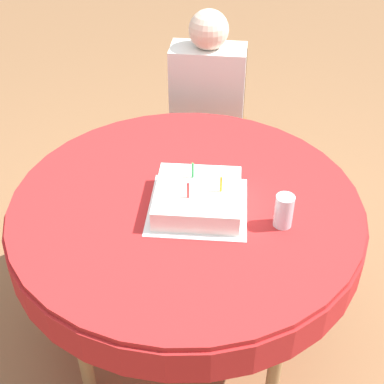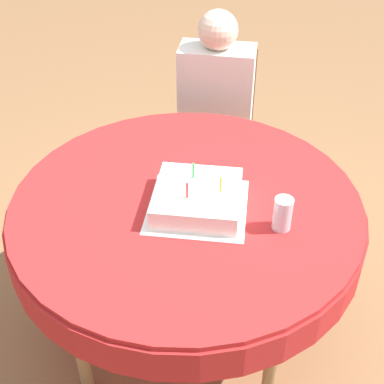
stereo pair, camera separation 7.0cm
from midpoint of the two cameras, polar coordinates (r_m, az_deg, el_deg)
ground_plane at (r=2.44m, az=-1.38°, el=-14.18°), size 12.00×12.00×0.00m
dining_table at (r=1.97m, az=-1.65°, el=-2.75°), size 1.29×1.29×0.72m
chair at (r=2.85m, az=1.01°, el=7.32°), size 0.42×0.42×0.85m
person at (r=2.68m, az=0.85°, el=9.78°), size 0.37×0.29×1.10m
napkin at (r=1.89m, az=-0.43°, el=-1.55°), size 0.35×0.35×0.00m
birthday_cake at (r=1.86m, az=-0.43°, el=-0.62°), size 0.30×0.30×0.14m
drinking_glass at (r=1.80m, az=8.68°, el=-2.02°), size 0.06×0.06×0.12m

